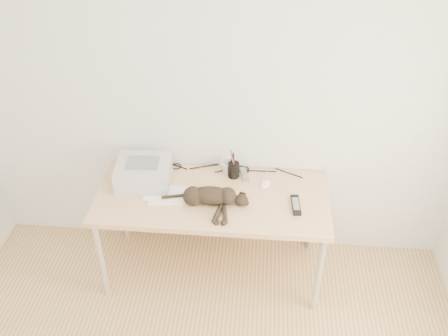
# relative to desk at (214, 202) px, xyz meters

# --- Properties ---
(wall_back) EXTENTS (3.50, 0.00, 3.50)m
(wall_back) POSITION_rel_desk_xyz_m (0.00, 0.27, 0.69)
(wall_back) COLOR white
(wall_back) RESTS_ON floor
(desk) EXTENTS (1.60, 0.70, 0.74)m
(desk) POSITION_rel_desk_xyz_m (0.00, 0.00, 0.00)
(desk) COLOR tan
(desk) RESTS_ON floor
(printer) EXTENTS (0.39, 0.34, 0.18)m
(printer) POSITION_rel_desk_xyz_m (-0.50, 0.02, 0.22)
(printer) COLOR silver
(printer) RESTS_ON desk
(papers) EXTENTS (0.32, 0.24, 0.01)m
(papers) POSITION_rel_desk_xyz_m (-0.31, -0.11, 0.14)
(papers) COLOR white
(papers) RESTS_ON desk
(cat) EXTENTS (0.59, 0.27, 0.14)m
(cat) POSITION_rel_desk_xyz_m (-0.01, -0.17, 0.19)
(cat) COLOR black
(cat) RESTS_ON desk
(mug) EXTENTS (0.13, 0.13, 0.10)m
(mug) POSITION_rel_desk_xyz_m (0.08, 0.19, 0.18)
(mug) COLOR white
(mug) RESTS_ON desk
(pen_cup) EXTENTS (0.08, 0.08, 0.21)m
(pen_cup) POSITION_rel_desk_xyz_m (0.13, 0.15, 0.19)
(pen_cup) COLOR black
(pen_cup) RESTS_ON desk
(remote_grey) EXTENTS (0.08, 0.17, 0.02)m
(remote_grey) POSITION_rel_desk_xyz_m (0.21, 0.16, 0.14)
(remote_grey) COLOR slate
(remote_grey) RESTS_ON desk
(remote_black) EXTENTS (0.07, 0.20, 0.02)m
(remote_black) POSITION_rel_desk_xyz_m (0.57, -0.15, 0.14)
(remote_black) COLOR black
(remote_black) RESTS_ON desk
(mouse) EXTENTS (0.09, 0.12, 0.03)m
(mouse) POSITION_rel_desk_xyz_m (0.36, 0.07, 0.15)
(mouse) COLOR white
(mouse) RESTS_ON desk
(cable_tangle) EXTENTS (1.36, 0.09, 0.01)m
(cable_tangle) POSITION_rel_desk_xyz_m (0.00, 0.22, 0.14)
(cable_tangle) COLOR black
(cable_tangle) RESTS_ON desk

